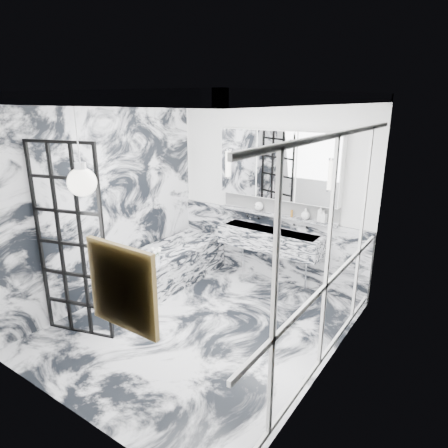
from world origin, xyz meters
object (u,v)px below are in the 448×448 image
Objects in this scene: crittall_door at (71,244)px; mirror_cabinet at (278,165)px; trough_sink at (270,239)px; bathtub at (175,262)px.

mirror_cabinet is (1.27, 2.65, 0.67)m from crittall_door.
mirror_cabinet reaches higher than trough_sink.
crittall_door is at bearing -88.21° from bathtub.
bathtub is (-1.32, -0.83, -1.54)m from mirror_cabinet.
crittall_door is 3.01m from mirror_cabinet.
crittall_door reaches higher than bathtub.
crittall_door is at bearing -115.57° from mirror_cabinet.
trough_sink is at bearing 26.48° from bathtub.
mirror_cabinet is at bearing 32.06° from bathtub.
mirror_cabinet reaches higher than bathtub.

